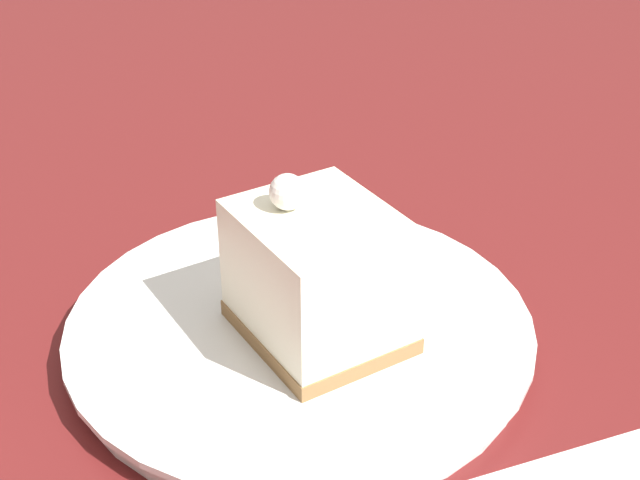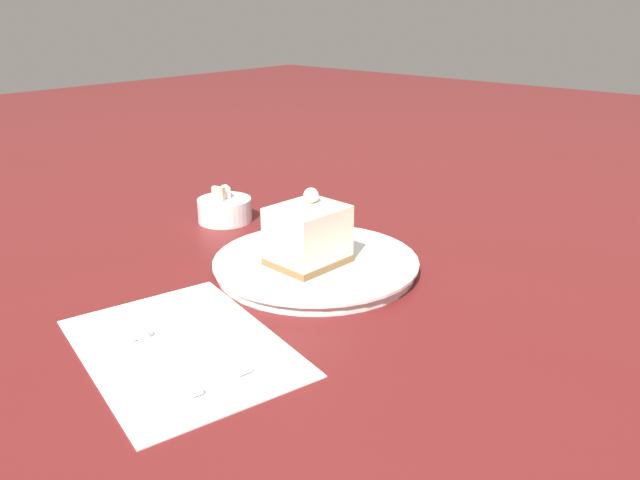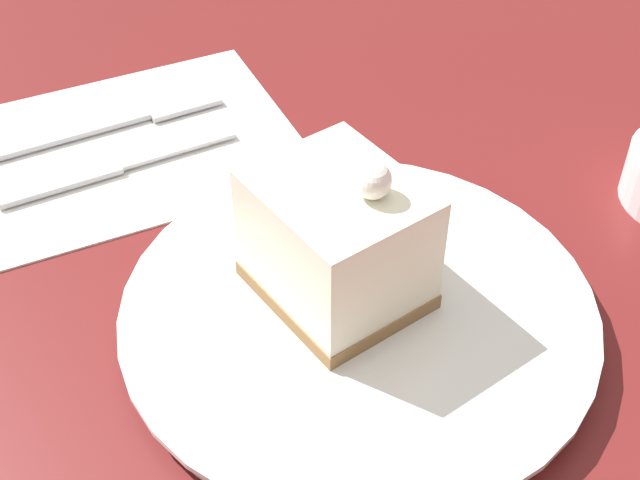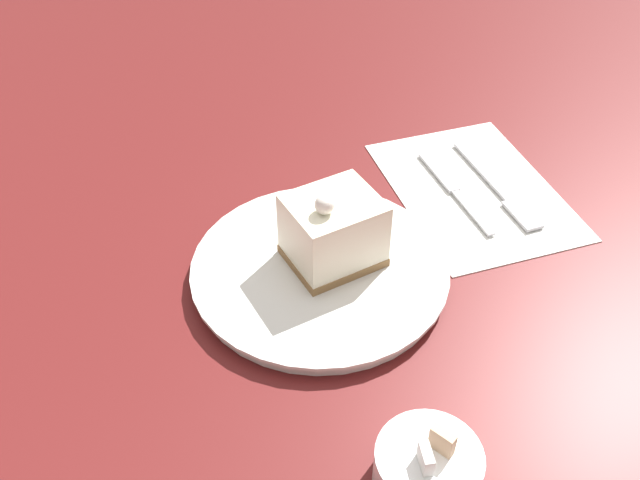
{
  "view_description": "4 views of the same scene",
  "coord_description": "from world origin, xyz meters",
  "px_view_note": "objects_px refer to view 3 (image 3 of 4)",
  "views": [
    {
      "loc": [
        -0.35,
        0.24,
        0.32
      ],
      "look_at": [
        -0.02,
        0.01,
        0.07
      ],
      "focal_mm": 50.0,
      "sensor_mm": 36.0,
      "label": 1
    },
    {
      "loc": [
        -0.56,
        -0.47,
        0.33
      ],
      "look_at": [
        -0.02,
        0.01,
        0.05
      ],
      "focal_mm": 35.0,
      "sensor_mm": 36.0,
      "label": 2
    },
    {
      "loc": [
        0.24,
        -0.21,
        0.37
      ],
      "look_at": [
        -0.02,
        0.0,
        0.07
      ],
      "focal_mm": 50.0,
      "sensor_mm": 36.0,
      "label": 3
    },
    {
      "loc": [
        0.27,
        0.46,
        0.52
      ],
      "look_at": [
        -0.01,
        0.03,
        0.06
      ],
      "focal_mm": 40.0,
      "sensor_mm": 36.0,
      "label": 4
    }
  ],
  "objects_px": {
    "plate": "(358,314)",
    "fork": "(123,120)",
    "knife": "(98,172)",
    "cake_slice": "(338,240)"
  },
  "relations": [
    {
      "from": "plate",
      "to": "fork",
      "type": "xyz_separation_m",
      "value": [
        -0.25,
        -0.0,
        -0.0
      ]
    },
    {
      "from": "knife",
      "to": "plate",
      "type": "bearing_deg",
      "value": 24.4
    },
    {
      "from": "plate",
      "to": "cake_slice",
      "type": "bearing_deg",
      "value": -174.03
    },
    {
      "from": "cake_slice",
      "to": "plate",
      "type": "bearing_deg",
      "value": 8.73
    },
    {
      "from": "plate",
      "to": "knife",
      "type": "xyz_separation_m",
      "value": [
        -0.21,
        -0.05,
        -0.0
      ]
    },
    {
      "from": "fork",
      "to": "knife",
      "type": "xyz_separation_m",
      "value": [
        0.04,
        -0.04,
        0.0
      ]
    },
    {
      "from": "cake_slice",
      "to": "fork",
      "type": "relative_size",
      "value": 0.52
    },
    {
      "from": "cake_slice",
      "to": "knife",
      "type": "bearing_deg",
      "value": -163.95
    },
    {
      "from": "plate",
      "to": "cake_slice",
      "type": "distance_m",
      "value": 0.05
    },
    {
      "from": "cake_slice",
      "to": "knife",
      "type": "relative_size",
      "value": 0.57
    }
  ]
}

